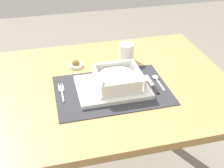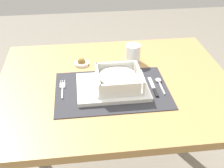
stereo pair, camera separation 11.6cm
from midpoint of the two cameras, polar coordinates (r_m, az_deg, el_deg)
The scene contains 9 objects.
dining_table at distance 1.29m, azimuth 3.26°, elevation -3.62°, with size 0.98×0.79×0.75m.
placemat at distance 1.18m, azimuth 2.82°, elevation -1.25°, with size 0.45×0.31×0.00m, color #2D2D33.
serving_plate at distance 1.18m, azimuth 2.88°, elevation -0.68°, with size 0.28×0.22×0.02m, color white.
porridge_bowl at distance 1.17m, azimuth 4.15°, elevation 0.72°, with size 0.17×0.17×0.06m.
fork at distance 1.19m, azimuth -6.78°, elevation -0.77°, with size 0.02×0.13×0.00m.
spoon at distance 1.24m, azimuth 11.71°, elevation 0.33°, with size 0.02×0.12×0.01m.
butter_knife at distance 1.20m, azimuth 10.77°, elevation -0.83°, with size 0.01×0.14×0.01m.
drinking_glass at distance 1.37m, azimuth 6.46°, elevation 5.61°, with size 0.07×0.07×0.08m.
condiment_saucer at distance 1.35m, azimuth -3.46°, elevation 4.06°, with size 0.06×0.06×0.04m.
Camera 2 is at (-0.14, -1.03, 1.42)m, focal length 47.54 mm.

